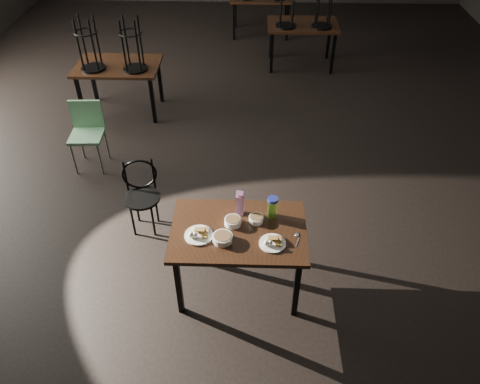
{
  "coord_description": "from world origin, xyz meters",
  "views": [
    {
      "loc": [
        0.2,
        -5.42,
        3.64
      ],
      "look_at": [
        0.09,
        -2.08,
        0.85
      ],
      "focal_mm": 35.0,
      "sensor_mm": 36.0,
      "label": 1
    }
  ],
  "objects_px": {
    "juice_carton": "(240,203)",
    "bentwood_chair": "(141,191)",
    "water_bottle": "(272,207)",
    "school_chair": "(87,129)",
    "main_table": "(239,236)"
  },
  "relations": [
    {
      "from": "main_table",
      "to": "juice_carton",
      "type": "bearing_deg",
      "value": 88.22
    },
    {
      "from": "main_table",
      "to": "water_bottle",
      "type": "xyz_separation_m",
      "value": [
        0.3,
        0.19,
        0.19
      ]
    },
    {
      "from": "water_bottle",
      "to": "bentwood_chair",
      "type": "bearing_deg",
      "value": 154.61
    },
    {
      "from": "juice_carton",
      "to": "bentwood_chair",
      "type": "xyz_separation_m",
      "value": [
        -1.07,
        0.61,
        -0.39
      ]
    },
    {
      "from": "main_table",
      "to": "school_chair",
      "type": "distance_m",
      "value": 2.78
    },
    {
      "from": "bentwood_chair",
      "to": "school_chair",
      "type": "relative_size",
      "value": 0.95
    },
    {
      "from": "main_table",
      "to": "juice_carton",
      "type": "relative_size",
      "value": 4.53
    },
    {
      "from": "bentwood_chair",
      "to": "water_bottle",
      "type": "bearing_deg",
      "value": -37.26
    },
    {
      "from": "juice_carton",
      "to": "bentwood_chair",
      "type": "bearing_deg",
      "value": 150.19
    },
    {
      "from": "juice_carton",
      "to": "bentwood_chair",
      "type": "height_order",
      "value": "juice_carton"
    },
    {
      "from": "juice_carton",
      "to": "bentwood_chair",
      "type": "relative_size",
      "value": 0.33
    },
    {
      "from": "bentwood_chair",
      "to": "school_chair",
      "type": "height_order",
      "value": "school_chair"
    },
    {
      "from": "water_bottle",
      "to": "school_chair",
      "type": "xyz_separation_m",
      "value": [
        -2.26,
        1.78,
        -0.34
      ]
    },
    {
      "from": "juice_carton",
      "to": "water_bottle",
      "type": "distance_m",
      "value": 0.29
    },
    {
      "from": "main_table",
      "to": "water_bottle",
      "type": "bearing_deg",
      "value": 32.13
    }
  ]
}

